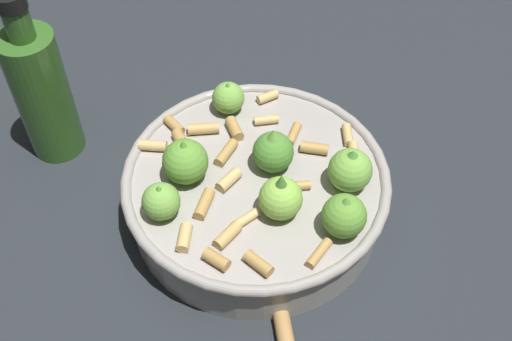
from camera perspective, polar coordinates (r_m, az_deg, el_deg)
name	(u,v)px	position (r m, az deg, el deg)	size (l,w,h in m)	color
ground_plane	(256,210)	(0.69, 0.00, -3.56)	(2.40, 2.40, 0.00)	#23282D
cooking_pan	(257,189)	(0.66, 0.07, -1.66)	(0.28, 0.28, 0.11)	#9E9993
olive_oil_bottle	(42,91)	(0.73, -18.65, 6.76)	(0.06, 0.06, 0.21)	#336023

